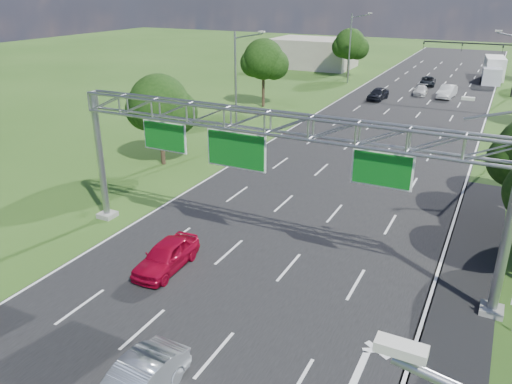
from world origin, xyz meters
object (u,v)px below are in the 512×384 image
Objects in this scene: traffic_signal at (489,55)px; box_truck at (493,70)px; red_coupe at (166,256)px; sign_gantry at (269,135)px.

traffic_signal is 1.27× the size of box_truck.
red_coupe is 69.22m from box_truck.
box_truck is at bearing 77.54° from red_coupe.
box_truck is at bearing 87.47° from traffic_signal.
traffic_signal is at bearing 76.04° from red_coupe.
box_truck reaches higher than red_coupe.
red_coupe is (-4.18, -3.42, -6.13)m from sign_gantry.
traffic_signal reaches higher than red_coupe.
sign_gantry is 65.43m from box_truck.
red_coupe is (-11.33, -56.43, -4.41)m from traffic_signal.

